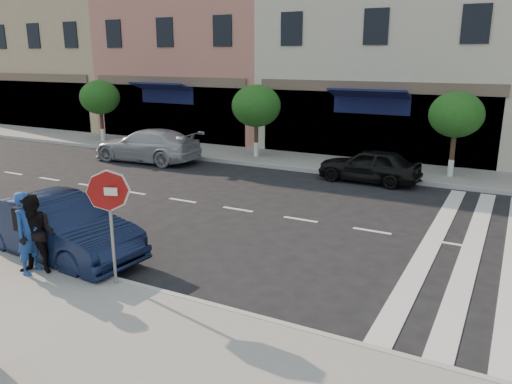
% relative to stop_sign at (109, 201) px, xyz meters
% --- Properties ---
extents(ground, '(120.00, 120.00, 0.00)m').
position_rel_stop_sign_xyz_m(ground, '(1.44, 1.67, -1.79)').
color(ground, black).
rests_on(ground, ground).
extents(sidewalk_near, '(60.00, 4.50, 0.15)m').
position_rel_stop_sign_xyz_m(sidewalk_near, '(1.44, -2.08, -1.72)').
color(sidewalk_near, gray).
rests_on(sidewalk_near, ground).
extents(sidewalk_far, '(60.00, 3.00, 0.15)m').
position_rel_stop_sign_xyz_m(sidewalk_far, '(1.44, 12.67, -1.72)').
color(sidewalk_far, gray).
rests_on(sidewalk_far, ground).
extents(building_west_far, '(12.00, 9.00, 12.00)m').
position_rel_stop_sign_xyz_m(building_west_far, '(-20.56, 18.67, 4.21)').
color(building_west_far, tan).
rests_on(building_west_far, ground).
extents(building_west_mid, '(10.00, 9.00, 14.00)m').
position_rel_stop_sign_xyz_m(building_west_mid, '(-9.56, 18.67, 5.21)').
color(building_west_mid, '#BA7362').
rests_on(building_west_mid, ground).
extents(building_centre, '(11.00, 9.00, 11.00)m').
position_rel_stop_sign_xyz_m(building_centre, '(0.94, 18.67, 3.71)').
color(building_centre, beige).
rests_on(building_centre, ground).
extents(street_tree_wa, '(2.00, 2.00, 3.05)m').
position_rel_stop_sign_xyz_m(street_tree_wa, '(-12.56, 12.47, 0.54)').
color(street_tree_wa, '#473323').
rests_on(street_tree_wa, sidewalk_far).
extents(street_tree_wb, '(2.10, 2.10, 3.06)m').
position_rel_stop_sign_xyz_m(street_tree_wb, '(-3.56, 12.47, 0.51)').
color(street_tree_wb, '#473323').
rests_on(street_tree_wb, sidewalk_far).
extents(street_tree_c, '(1.90, 1.90, 3.04)m').
position_rel_stop_sign_xyz_m(street_tree_c, '(4.44, 12.47, 0.56)').
color(street_tree_c, '#473323').
rests_on(street_tree_c, sidewalk_far).
extents(stop_sign, '(0.76, 0.29, 2.24)m').
position_rel_stop_sign_xyz_m(stop_sign, '(0.00, 0.00, 0.00)').
color(stop_sign, gray).
rests_on(stop_sign, sidewalk_near).
extents(photographer, '(0.51, 0.67, 1.68)m').
position_rel_stop_sign_xyz_m(photographer, '(-1.86, -0.37, -0.81)').
color(photographer, navy).
rests_on(photographer, sidewalk_near).
extents(walker, '(0.97, 0.88, 1.63)m').
position_rel_stop_sign_xyz_m(walker, '(-1.71, -0.33, -0.83)').
color(walker, black).
rests_on(walker, sidewalk_near).
extents(car_near_mid, '(4.35, 1.82, 1.40)m').
position_rel_stop_sign_xyz_m(car_near_mid, '(-2.27, 0.67, -1.10)').
color(car_near_mid, black).
rests_on(car_near_mid, ground).
extents(car_far_left, '(4.87, 2.17, 1.39)m').
position_rel_stop_sign_xyz_m(car_far_left, '(-7.50, 9.93, -1.10)').
color(car_far_left, '#A8A8AE').
rests_on(car_far_left, ground).
extents(car_far_mid, '(3.64, 1.60, 1.22)m').
position_rel_stop_sign_xyz_m(car_far_mid, '(1.90, 10.77, -1.19)').
color(car_far_mid, black).
rests_on(car_far_mid, ground).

